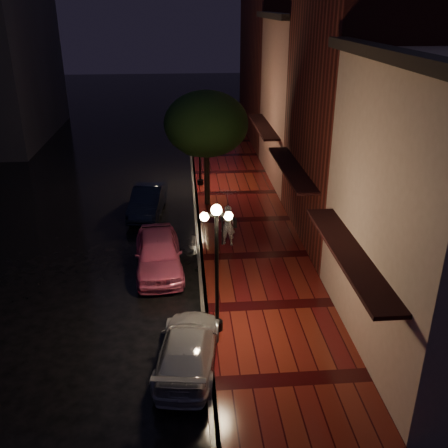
# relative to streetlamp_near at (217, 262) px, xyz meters

# --- Properties ---
(ground) EXTENTS (120.00, 120.00, 0.00)m
(ground) POSITION_rel_streetlamp_near_xyz_m (-0.35, 5.00, -2.60)
(ground) COLOR black
(ground) RESTS_ON ground
(sidewalk) EXTENTS (4.50, 60.00, 0.15)m
(sidewalk) POSITION_rel_streetlamp_near_xyz_m (1.90, 5.00, -2.53)
(sidewalk) COLOR #480C0E
(sidewalk) RESTS_ON ground
(curb) EXTENTS (0.25, 60.00, 0.15)m
(curb) POSITION_rel_streetlamp_near_xyz_m (-0.35, 5.00, -2.53)
(curb) COLOR #595451
(curb) RESTS_ON ground
(storefront_mid) EXTENTS (5.00, 8.00, 11.00)m
(storefront_mid) POSITION_rel_streetlamp_near_xyz_m (6.65, 7.00, 2.90)
(storefront_mid) COLOR #511914
(storefront_mid) RESTS_ON ground
(storefront_far) EXTENTS (5.00, 8.00, 9.00)m
(storefront_far) POSITION_rel_streetlamp_near_xyz_m (6.65, 15.00, 1.90)
(storefront_far) COLOR #8C5951
(storefront_far) RESTS_ON ground
(storefront_extra) EXTENTS (5.00, 12.00, 10.00)m
(storefront_extra) POSITION_rel_streetlamp_near_xyz_m (6.65, 25.00, 2.40)
(storefront_extra) COLOR #511914
(storefront_extra) RESTS_ON ground
(streetlamp_near) EXTENTS (0.96, 0.36, 4.31)m
(streetlamp_near) POSITION_rel_streetlamp_near_xyz_m (0.00, 0.00, 0.00)
(streetlamp_near) COLOR black
(streetlamp_near) RESTS_ON sidewalk
(streetlamp_far) EXTENTS (0.96, 0.36, 4.31)m
(streetlamp_far) POSITION_rel_streetlamp_near_xyz_m (0.00, 14.00, 0.00)
(streetlamp_far) COLOR black
(streetlamp_far) RESTS_ON sidewalk
(street_tree) EXTENTS (4.16, 4.16, 5.80)m
(street_tree) POSITION_rel_streetlamp_near_xyz_m (0.26, 10.99, 1.64)
(street_tree) COLOR black
(street_tree) RESTS_ON sidewalk
(pink_car) EXTENTS (2.15, 4.60, 1.52)m
(pink_car) POSITION_rel_streetlamp_near_xyz_m (-2.02, 4.34, -1.84)
(pink_car) COLOR #E05C8B
(pink_car) RESTS_ON ground
(navy_car) EXTENTS (1.88, 4.25, 1.36)m
(navy_car) POSITION_rel_streetlamp_near_xyz_m (-2.78, 10.27, -1.92)
(navy_car) COLOR black
(navy_car) RESTS_ON ground
(silver_car) EXTENTS (2.23, 4.31, 1.20)m
(silver_car) POSITION_rel_streetlamp_near_xyz_m (-0.95, -1.48, -2.00)
(silver_car) COLOR #AAAAB2
(silver_car) RESTS_ON ground
(woman_with_umbrella) EXTENTS (1.05, 1.07, 2.53)m
(woman_with_umbrella) POSITION_rel_streetlamp_near_xyz_m (0.89, 6.14, -0.78)
(woman_with_umbrella) COLOR white
(woman_with_umbrella) RESTS_ON sidewalk
(parking_meter) EXTENTS (0.15, 0.12, 1.39)m
(parking_meter) POSITION_rel_streetlamp_near_xyz_m (0.65, 6.11, -1.61)
(parking_meter) COLOR black
(parking_meter) RESTS_ON sidewalk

